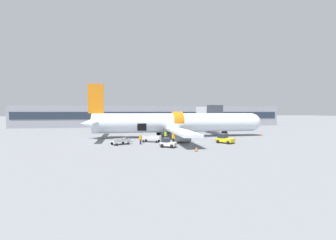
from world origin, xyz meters
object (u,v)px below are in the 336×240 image
Objects in this scene: ground_crew_loader_a at (141,139)px; ground_crew_loader_b at (166,136)px; baggage_cart_loading at (151,139)px; ground_crew_driver at (173,138)px; baggage_tug_lead at (225,139)px; airplane at (175,123)px; baggage_tug_mid at (168,143)px; baggage_cart_queued at (121,142)px.

ground_crew_loader_b reaches higher than ground_crew_loader_a.
ground_crew_loader_a is at bearing -131.07° from baggage_cart_loading.
ground_crew_loader_b is at bearing 98.52° from ground_crew_driver.
baggage_cart_loading is at bearing 48.93° from ground_crew_loader_a.
baggage_cart_loading is at bearing 163.55° from baggage_tug_lead.
baggage_cart_loading is (-5.60, -6.78, -2.27)m from airplane.
ground_crew_driver is (-8.45, 0.82, 0.27)m from baggage_tug_lead.
ground_crew_loader_b reaches higher than baggage_tug_mid.
baggage_cart_queued is 2.11× the size of ground_crew_loader_b.
baggage_tug_mid is 6.24m from baggage_cart_loading.
airplane reaches higher than baggage_tug_lead.
airplane reaches higher than ground_crew_driver.
ground_crew_loader_a is at bearing -129.94° from airplane.
baggage_tug_mid is at bearing -165.74° from baggage_tug_lead.
baggage_cart_queued is at bearing 175.14° from ground_crew_driver.
baggage_cart_loading is 3.04m from ground_crew_loader_a.
airplane is at bearing 120.89° from baggage_tug_lead.
ground_crew_loader_a is at bearing 134.86° from baggage_tug_mid.
baggage_tug_mid reaches higher than baggage_cart_queued.
baggage_tug_lead is at bearing -4.90° from ground_crew_loader_a.
baggage_cart_loading is at bearing -129.55° from airplane.
baggage_tug_mid is 1.46× the size of ground_crew_driver.
baggage_cart_loading is 2.66× the size of ground_crew_loader_a.
baggage_tug_lead is 10.33m from baggage_tug_mid.
airplane is at bearing 76.12° from ground_crew_driver.
baggage_tug_lead is 1.83× the size of ground_crew_loader_b.
airplane reaches higher than ground_crew_loader_b.
airplane is 9.00× the size of baggage_cart_loading.
baggage_tug_mid is 7.38m from ground_crew_loader_b.
baggage_cart_queued is at bearing -157.32° from ground_crew_loader_b.
ground_crew_driver is (0.59, -3.95, 0.02)m from ground_crew_loader_b.
ground_crew_driver reaches higher than ground_crew_loader_a.
airplane is 11.70× the size of baggage_tug_lead.
baggage_tug_lead is at bearing -27.81° from ground_crew_loader_b.
airplane reaches higher than baggage_cart_loading.
baggage_tug_lead reaches higher than baggage_cart_loading.
airplane is 11.99m from ground_crew_loader_a.
ground_crew_loader_a is at bearing -6.55° from baggage_cart_queued.
baggage_tug_lead is 1.23× the size of baggage_tug_mid.
airplane is at bearing 61.92° from ground_crew_loader_b.
ground_crew_loader_a reaches higher than baggage_cart_loading.
airplane is 23.91× the size of ground_crew_loader_a.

